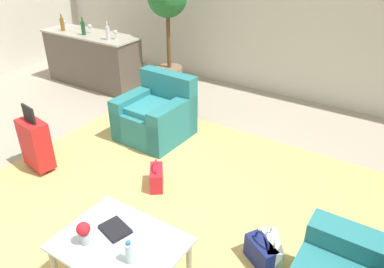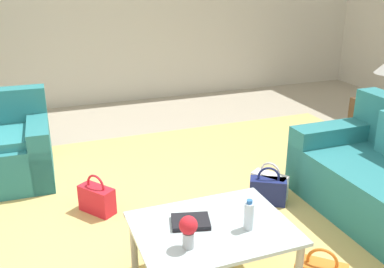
% 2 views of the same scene
% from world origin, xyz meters
% --- Properties ---
extents(ground_plane, '(12.00, 12.00, 0.00)m').
position_xyz_m(ground_plane, '(0.00, 0.00, 0.00)').
color(ground_plane, '#A89E89').
extents(wall_back, '(10.24, 0.12, 3.10)m').
position_xyz_m(wall_back, '(0.00, 4.06, 1.55)').
color(wall_back, beige).
rests_on(wall_back, ground).
extents(area_rug, '(5.20, 4.40, 0.01)m').
position_xyz_m(area_rug, '(0.60, 0.20, 0.00)').
color(area_rug, tan).
rests_on(area_rug, ground).
extents(armchair, '(0.89, 0.90, 0.86)m').
position_xyz_m(armchair, '(-0.90, 1.67, 0.30)').
color(armchair, teal).
rests_on(armchair, ground).
extents(coffee_table, '(0.99, 0.75, 0.44)m').
position_xyz_m(coffee_table, '(0.40, -0.50, 0.39)').
color(coffee_table, silver).
rests_on(coffee_table, ground).
extents(water_bottle, '(0.06, 0.06, 0.20)m').
position_xyz_m(water_bottle, '(0.60, -0.60, 0.54)').
color(water_bottle, silver).
rests_on(water_bottle, coffee_table).
extents(coffee_table_book, '(0.28, 0.24, 0.03)m').
position_xyz_m(coffee_table_book, '(0.28, -0.42, 0.46)').
color(coffee_table_book, black).
rests_on(coffee_table_book, coffee_table).
extents(flower_vase, '(0.11, 0.11, 0.21)m').
position_xyz_m(flower_vase, '(0.18, -0.65, 0.57)').
color(flower_vase, '#B2B7BC').
rests_on(flower_vase, coffee_table).
extents(side_table, '(0.54, 0.54, 0.57)m').
position_xyz_m(side_table, '(3.20, 1.00, 0.29)').
color(side_table, '#513823').
rests_on(side_table, ground).
extents(handbag_navy, '(0.35, 0.28, 0.36)m').
position_xyz_m(handbag_navy, '(1.29, 0.30, 0.13)').
color(handbag_navy, navy).
rests_on(handbag_navy, ground).
extents(handbag_white, '(0.29, 0.34, 0.36)m').
position_xyz_m(handbag_white, '(1.35, 0.38, 0.13)').
color(handbag_white, white).
rests_on(handbag_white, ground).
extents(handbag_red, '(0.30, 0.34, 0.36)m').
position_xyz_m(handbag_red, '(-0.17, 0.69, 0.13)').
color(handbag_red, red).
rests_on(handbag_red, ground).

